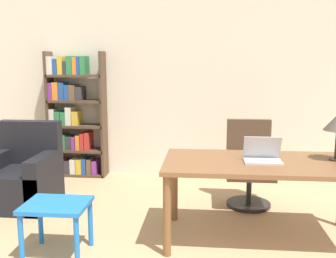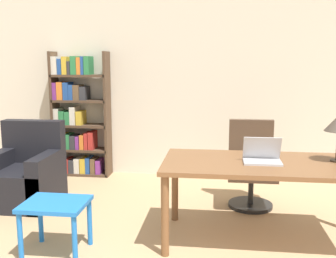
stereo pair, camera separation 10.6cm
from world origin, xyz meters
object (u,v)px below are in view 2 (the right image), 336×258
(laptop, at_px, (262,157))
(armchair, at_px, (25,177))
(office_chair, at_px, (251,167))
(bookshelf, at_px, (77,118))
(desk, at_px, (263,171))
(side_table_blue, at_px, (56,211))

(laptop, relative_size, armchair, 0.35)
(office_chair, bearing_deg, bookshelf, 158.37)
(laptop, distance_m, office_chair, 1.03)
(armchair, bearing_deg, office_chair, 5.72)
(armchair, bearing_deg, bookshelf, 80.27)
(desk, height_order, laptop, laptop)
(laptop, bearing_deg, bookshelf, 141.56)
(desk, relative_size, laptop, 5.40)
(desk, relative_size, side_table_blue, 3.36)
(laptop, bearing_deg, armchair, 165.07)
(desk, xyz_separation_m, armchair, (-2.65, 0.70, -0.36))
(side_table_blue, bearing_deg, office_chair, 38.86)
(desk, distance_m, laptop, 0.14)
(side_table_blue, distance_m, bookshelf, 2.52)
(office_chair, height_order, side_table_blue, office_chair)
(laptop, xyz_separation_m, office_chair, (-0.01, 0.97, -0.36))
(laptop, relative_size, side_table_blue, 0.62)
(office_chair, xyz_separation_m, armchair, (-2.63, -0.26, -0.14))
(office_chair, relative_size, bookshelf, 0.55)
(laptop, height_order, bookshelf, bookshelf)
(office_chair, bearing_deg, armchair, -174.28)
(laptop, relative_size, office_chair, 0.34)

